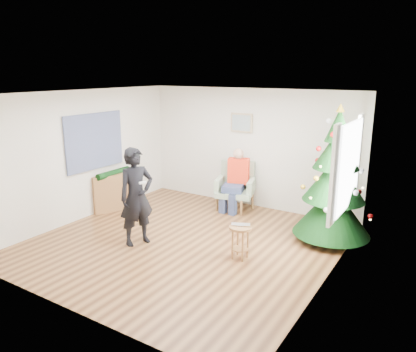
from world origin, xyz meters
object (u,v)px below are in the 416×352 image
Objects in this scene: christmas_tree at (335,181)px; standing_man at (136,197)px; armchair at (236,192)px; console at (115,192)px; stool at (240,242)px.

standing_man is (-2.84, -1.93, -0.24)m from christmas_tree.
armchair is 1.03× the size of console.
console reaches higher than stool.
console is (-4.48, -0.83, -0.70)m from christmas_tree.
standing_man is at bearing -167.00° from stool.
christmas_tree is 2.37× the size of armchair.
christmas_tree is at bearing -33.25° from standing_man.
standing_man reaches higher than armchair.
christmas_tree is at bearing 55.70° from stool.
christmas_tree is 2.44× the size of console.
console is (-3.45, 0.68, 0.12)m from stool.
console is (-1.64, 1.10, -0.46)m from standing_man.
stool is 1.94m from standing_man.
stool is at bearing 11.62° from console.
console is at bearing 78.66° from standing_man.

